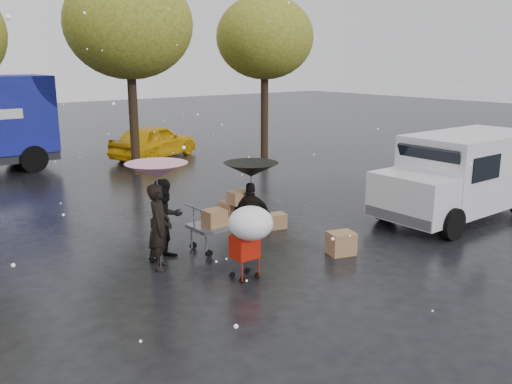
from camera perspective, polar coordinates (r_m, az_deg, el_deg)
ground at (r=10.77m, az=-1.00°, el=-8.50°), size 90.00×90.00×0.00m
person_pink at (r=10.88m, az=-10.17°, el=-3.62°), size 0.70×0.76×1.74m
person_middle at (r=11.39m, az=-9.49°, el=-2.86°), size 0.92×0.76×1.72m
person_black at (r=11.87m, az=-0.52°, el=-2.53°), size 0.93×0.79×1.50m
umbrella_pink at (r=10.60m, az=-10.42°, el=2.22°), size 1.22×1.22×2.15m
umbrella_black at (r=11.62m, az=-0.53°, el=2.37°), size 1.19×1.19×1.93m
vendor_cart at (r=12.00m, az=-3.12°, el=-2.47°), size 1.52×0.80×1.27m
shopping_cart at (r=10.04m, az=-0.67°, el=-3.72°), size 0.84×0.84×1.46m
white_van at (r=15.17m, az=20.80°, el=1.78°), size 4.91×2.18×2.20m
box_ground_near at (r=11.81m, az=8.96°, el=-5.35°), size 0.65×0.57×0.49m
box_ground_far at (r=13.47m, az=2.09°, el=-3.05°), size 0.55×0.48×0.37m
yellow_taxi at (r=23.28m, az=-10.69°, el=5.27°), size 4.56×3.22×1.44m
tree_row at (r=18.81m, az=-21.74°, el=15.73°), size 21.60×4.40×7.12m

